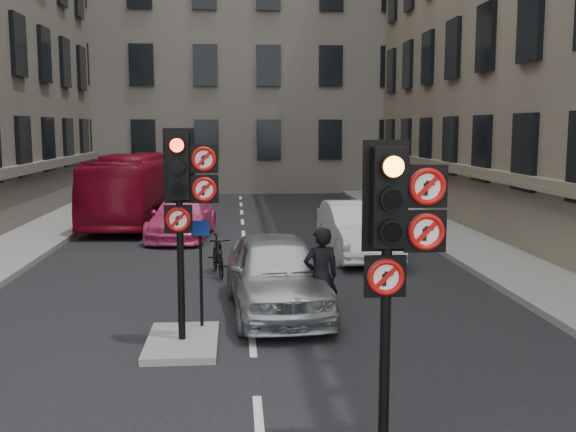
{
  "coord_description": "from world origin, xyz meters",
  "views": [
    {
      "loc": [
        -0.27,
        -6.23,
        3.72
      ],
      "look_at": [
        0.39,
        2.15,
        2.6
      ],
      "focal_mm": 42.0,
      "sensor_mm": 36.0,
      "label": 1
    }
  ],
  "objects": [
    {
      "name": "pavement_right",
      "position": [
        7.2,
        12.0,
        0.08
      ],
      "size": [
        3.0,
        50.0,
        0.16
      ],
      "primitive_type": "cube",
      "color": "gray",
      "rests_on": "ground"
    },
    {
      "name": "centre_island",
      "position": [
        -1.2,
        5.0,
        0.06
      ],
      "size": [
        1.2,
        2.0,
        0.12
      ],
      "primitive_type": "cube",
      "color": "gray",
      "rests_on": "ground"
    },
    {
      "name": "building_far",
      "position": [
        0.0,
        38.0,
        10.0
      ],
      "size": [
        30.0,
        14.0,
        20.0
      ],
      "primitive_type": "cube",
      "color": "slate",
      "rests_on": "ground"
    },
    {
      "name": "signal_near",
      "position": [
        1.49,
        0.99,
        2.58
      ],
      "size": [
        0.91,
        0.4,
        3.58
      ],
      "color": "black",
      "rests_on": "ground"
    },
    {
      "name": "signal_far",
      "position": [
        -1.11,
        4.99,
        2.7
      ],
      "size": [
        0.91,
        0.4,
        3.58
      ],
      "color": "black",
      "rests_on": "centre_island"
    },
    {
      "name": "car_silver",
      "position": [
        0.54,
        7.0,
        0.79
      ],
      "size": [
        2.19,
        4.76,
        1.58
      ],
      "primitive_type": "imported",
      "rotation": [
        0.0,
        0.0,
        0.07
      ],
      "color": "#9C9FA3",
      "rests_on": "ground"
    },
    {
      "name": "car_white",
      "position": [
        3.21,
        12.65,
        0.78
      ],
      "size": [
        1.8,
        4.81,
        1.57
      ],
      "primitive_type": "imported",
      "rotation": [
        0.0,
        0.0,
        0.03
      ],
      "color": "white",
      "rests_on": "ground"
    },
    {
      "name": "car_pink",
      "position": [
        -2.05,
        16.39,
        0.68
      ],
      "size": [
        2.31,
        4.82,
        1.35
      ],
      "primitive_type": "imported",
      "rotation": [
        0.0,
        0.0,
        -0.09
      ],
      "color": "#E44386",
      "rests_on": "ground"
    },
    {
      "name": "bus_red",
      "position": [
        -4.05,
        20.43,
        1.33
      ],
      "size": [
        2.98,
        9.7,
        2.66
      ],
      "primitive_type": "imported",
      "rotation": [
        0.0,
        0.0,
        -0.08
      ],
      "color": "maroon",
      "rests_on": "ground"
    },
    {
      "name": "motorcycle",
      "position": [
        -0.72,
        10.47,
        0.51
      ],
      "size": [
        0.75,
        1.76,
        1.02
      ],
      "primitive_type": "imported",
      "rotation": [
        0.0,
        0.0,
        0.16
      ],
      "color": "black",
      "rests_on": "ground"
    },
    {
      "name": "motorcyclist",
      "position": [
        1.31,
        6.0,
        0.94
      ],
      "size": [
        0.76,
        0.58,
        1.87
      ],
      "primitive_type": "imported",
      "rotation": [
        0.0,
        0.0,
        3.35
      ],
      "color": "black",
      "rests_on": "ground"
    },
    {
      "name": "info_sign",
      "position": [
        -0.9,
        5.73,
        1.37
      ],
      "size": [
        0.33,
        0.13,
        1.94
      ],
      "rotation": [
        0.0,
        0.0,
        -0.2
      ],
      "color": "black",
      "rests_on": "centre_island"
    }
  ]
}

